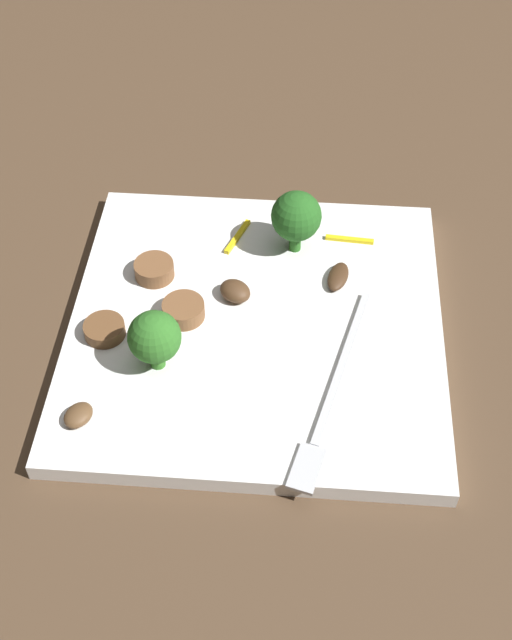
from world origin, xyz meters
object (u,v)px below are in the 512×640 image
mushroom_0 (78,415)px  pepper_strip_1 (238,237)px  pepper_strip_0 (350,240)px  fork (331,399)px  broccoli_floret_0 (154,338)px  sausage_slice_2 (154,270)px  mushroom_2 (235,291)px  broccoli_floret_1 (296,217)px  sausage_slice_1 (184,310)px  plate (256,326)px  sausage_slice_0 (104,330)px  mushroom_1 (338,277)px

mushroom_0 → pepper_strip_1: bearing=154.2°
pepper_strip_0 → mushroom_0: bearing=-43.6°
fork → broccoli_floret_0: (-0.02, -0.12, 0.03)m
sausage_slice_2 → pepper_strip_0: (-0.05, 0.15, -0.00)m
fork → broccoli_floret_0: bearing=-86.0°
sausage_slice_2 → mushroom_2: size_ratio=1.22×
broccoli_floret_1 → sausage_slice_1: size_ratio=1.72×
plate → broccoli_floret_0: bearing=-54.5°
plate → pepper_strip_0: bearing=142.9°
fork → sausage_slice_0: bearing=-91.6°
mushroom_1 → mushroom_2: size_ratio=1.24×
sausage_slice_0 → sausage_slice_1: bearing=112.1°
mushroom_1 → mushroom_2: 0.08m
broccoli_floret_1 → pepper_strip_0: bearing=105.6°
sausage_slice_1 → mushroom_1: (-0.05, 0.12, -0.00)m
broccoli_floret_0 → mushroom_0: (0.05, -0.05, -0.02)m
sausage_slice_1 → mushroom_1: sausage_slice_1 is taller
sausage_slice_2 → mushroom_0: 0.14m
broccoli_floret_0 → sausage_slice_2: broccoli_floret_0 is taller
sausage_slice_2 → fork: bearing=51.5°
mushroom_0 → pepper_strip_0: mushroom_0 is taller
sausage_slice_1 → mushroom_1: bearing=111.9°
fork → plate: bearing=-126.6°
sausage_slice_0 → pepper_strip_1: (-0.11, 0.09, -0.00)m
mushroom_2 → pepper_strip_1: bearing=-176.4°
broccoli_floret_1 → sausage_slice_1: broccoli_floret_1 is taller
mushroom_0 → plate: bearing=131.3°
pepper_strip_1 → sausage_slice_0: bearing=-38.3°
broccoli_floret_0 → sausage_slice_2: (-0.09, -0.02, -0.02)m
fork → broccoli_floret_0: broccoli_floret_0 is taller
fork → mushroom_0: size_ratio=7.99×
plate → pepper_strip_1: bearing=-166.2°
mushroom_0 → broccoli_floret_0: bearing=138.1°
fork → mushroom_0: mushroom_0 is taller
sausage_slice_0 → pepper_strip_1: 0.14m
sausage_slice_0 → mushroom_0: (0.08, -0.00, -0.00)m
sausage_slice_2 → pepper_strip_1: 0.08m
pepper_strip_0 → broccoli_floret_0: bearing=-44.3°
pepper_strip_0 → plate: bearing=-37.1°
plate → pepper_strip_1: size_ratio=6.64×
broccoli_floret_1 → mushroom_2: broccoli_floret_1 is taller
mushroom_0 → mushroom_2: mushroom_2 is taller
mushroom_2 → pepper_strip_0: 0.11m
fork → mushroom_1: (-0.12, 0.00, 0.00)m
fork → mushroom_1: 0.12m
sausage_slice_0 → sausage_slice_1: sausage_slice_1 is taller
sausage_slice_1 → mushroom_1: size_ratio=1.00×
plate → broccoli_floret_1: bearing=162.3°
sausage_slice_0 → sausage_slice_2: sausage_slice_2 is taller
mushroom_0 → pepper_strip_0: 0.27m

